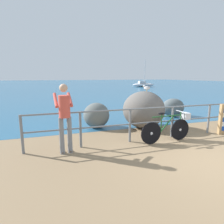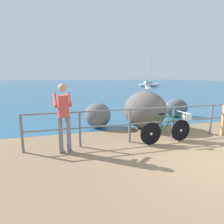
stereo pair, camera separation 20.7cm
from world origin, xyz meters
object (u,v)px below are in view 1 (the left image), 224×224
object	(u,v)px
seagull	(147,88)
sailboat	(143,85)
person_at_railing	(65,115)
breakwater_boulder_main	(144,110)
bicycle	(170,127)
breakwater_boulder_right	(173,107)
breakwater_boulder_left	(96,115)

from	to	relation	value
seagull	sailboat	xyz separation A→B (m)	(12.86, 25.34, -1.12)
person_at_railing	breakwater_boulder_main	xyz separation A→B (m)	(3.04, 1.62, -0.29)
bicycle	sailboat	size ratio (longest dim) A/B	0.35
breakwater_boulder_main	breakwater_boulder_right	bearing A→B (deg)	31.42
bicycle	sailboat	distance (m)	29.86
breakwater_boulder_main	sailboat	bearing A→B (deg)	62.93
person_at_railing	breakwater_boulder_left	bearing A→B (deg)	-34.76
seagull	sailboat	size ratio (longest dim) A/B	0.07
bicycle	seagull	size ratio (longest dim) A/B	5.17
breakwater_boulder_main	breakwater_boulder_left	size ratio (longest dim) A/B	1.60
breakwater_boulder_left	seagull	size ratio (longest dim) A/B	3.05
person_at_railing	breakwater_boulder_left	distance (m)	2.60
bicycle	breakwater_boulder_left	size ratio (longest dim) A/B	1.70
person_at_railing	breakwater_boulder_right	world-z (taller)	person_at_railing
person_at_railing	seagull	distance (m)	3.50
breakwater_boulder_main	seagull	bearing A→B (deg)	-55.75
breakwater_boulder_main	breakwater_boulder_left	distance (m)	1.83
seagull	sailboat	bearing A→B (deg)	-55.65
breakwater_boulder_main	breakwater_boulder_right	xyz separation A→B (m)	(2.36, 1.44, -0.26)
breakwater_boulder_left	person_at_railing	bearing A→B (deg)	-121.08
breakwater_boulder_left	sailboat	size ratio (longest dim) A/B	0.20
seagull	person_at_railing	bearing A→B (deg)	87.68
person_at_railing	breakwater_boulder_right	xyz separation A→B (m)	(5.40, 3.05, -0.55)
sailboat	breakwater_boulder_right	bearing A→B (deg)	-116.62
breakwater_boulder_main	breakwater_boulder_right	world-z (taller)	breakwater_boulder_main
breakwater_boulder_main	seagull	xyz separation A→B (m)	(0.05, -0.08, 0.84)
breakwater_boulder_main	sailboat	distance (m)	28.37
breakwater_boulder_left	breakwater_boulder_right	world-z (taller)	breakwater_boulder_left
breakwater_boulder_left	sailboat	world-z (taller)	sailboat
person_at_railing	breakwater_boulder_left	world-z (taller)	person_at_railing
sailboat	breakwater_boulder_left	bearing A→B (deg)	-123.38
breakwater_boulder_right	seagull	bearing A→B (deg)	-146.62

